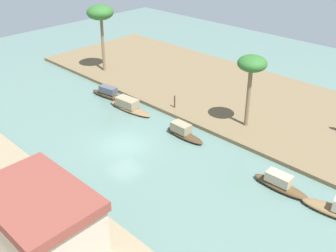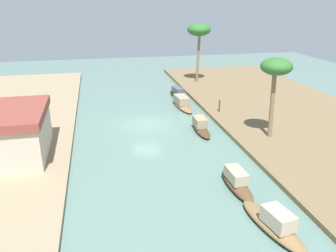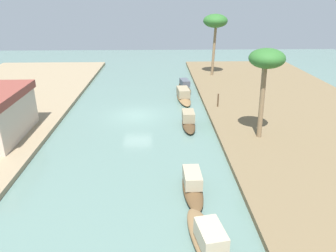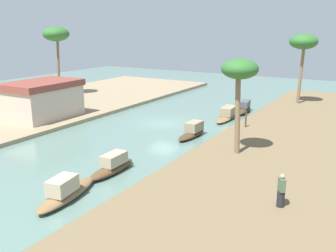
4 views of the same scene
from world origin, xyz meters
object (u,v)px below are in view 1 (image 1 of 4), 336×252
(sampan_upstream_small, at_px, (183,132))
(sampan_downstream_large, at_px, (280,184))
(mooring_post, at_px, (175,102))
(riverside_building, at_px, (40,218))
(sampan_near_left_bank, at_px, (109,94))
(palm_tree_left_far, at_px, (100,14))
(sampan_midstream, at_px, (129,106))
(palm_tree_left_near, at_px, (252,66))

(sampan_upstream_small, xyz_separation_m, sampan_downstream_large, (-9.41, 0.65, -0.00))
(mooring_post, relative_size, riverside_building, 0.18)
(sampan_near_left_bank, distance_m, mooring_post, 7.32)
(palm_tree_left_far, height_order, riverside_building, palm_tree_left_far)
(mooring_post, bearing_deg, riverside_building, 109.87)
(sampan_midstream, bearing_deg, mooring_post, -142.37)
(sampan_midstream, bearing_deg, sampan_near_left_bank, -11.05)
(mooring_post, relative_size, palm_tree_left_near, 0.19)
(sampan_downstream_large, relative_size, palm_tree_left_far, 0.54)
(sampan_near_left_bank, distance_m, palm_tree_left_far, 9.63)
(sampan_near_left_bank, relative_size, riverside_building, 0.67)
(sampan_downstream_large, bearing_deg, palm_tree_left_near, -41.43)
(sampan_midstream, relative_size, palm_tree_left_far, 0.70)
(palm_tree_left_near, relative_size, riverside_building, 0.93)
(mooring_post, height_order, riverside_building, riverside_building)
(sampan_near_left_bank, xyz_separation_m, mooring_post, (-6.86, -2.51, 0.49))
(sampan_downstream_large, height_order, sampan_midstream, sampan_downstream_large)
(sampan_downstream_large, height_order, riverside_building, riverside_building)
(sampan_near_left_bank, bearing_deg, palm_tree_left_near, -171.66)
(sampan_upstream_small, distance_m, sampan_midstream, 7.14)
(sampan_downstream_large, xyz_separation_m, sampan_midstream, (16.55, -0.78, -0.00))
(sampan_upstream_small, xyz_separation_m, mooring_post, (3.86, -3.07, 0.49))
(palm_tree_left_far, bearing_deg, sampan_upstream_small, 164.31)
(mooring_post, height_order, palm_tree_left_near, palm_tree_left_near)
(riverside_building, bearing_deg, palm_tree_left_near, -92.21)
(sampan_upstream_small, height_order, palm_tree_left_far, palm_tree_left_far)
(mooring_post, distance_m, palm_tree_left_far, 14.16)
(sampan_upstream_small, height_order, sampan_downstream_large, sampan_downstream_large)
(sampan_near_left_bank, xyz_separation_m, palm_tree_left_far, (5.90, -4.10, 6.41))
(sampan_upstream_small, bearing_deg, riverside_building, 100.20)
(sampan_midstream, relative_size, palm_tree_left_near, 0.83)
(riverside_building, bearing_deg, sampan_near_left_bank, -49.30)
(palm_tree_left_near, bearing_deg, sampan_downstream_large, 139.75)
(sampan_near_left_bank, distance_m, palm_tree_left_near, 15.28)
(palm_tree_left_far, xyz_separation_m, riverside_building, (-19.07, 19.05, -4.81))
(sampan_upstream_small, relative_size, riverside_building, 0.57)
(mooring_post, bearing_deg, sampan_downstream_large, 164.32)
(palm_tree_left_near, bearing_deg, mooring_post, 14.22)
(sampan_near_left_bank, bearing_deg, sampan_midstream, 164.29)
(sampan_near_left_bank, xyz_separation_m, palm_tree_left_near, (-13.69, -4.24, 5.31))
(palm_tree_left_near, xyz_separation_m, riverside_building, (0.51, 19.19, -3.70))
(sampan_downstream_large, bearing_deg, sampan_near_left_bank, -4.63)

